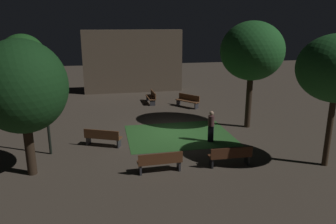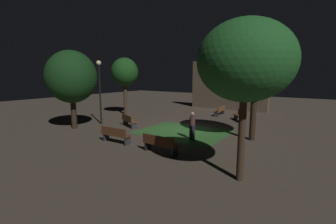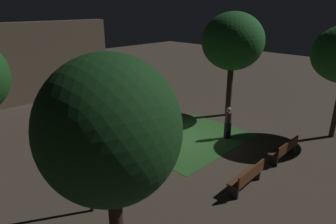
% 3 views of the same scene
% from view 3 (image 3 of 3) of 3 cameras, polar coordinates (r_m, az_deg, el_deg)
% --- Properties ---
extents(ground_plane, '(60.00, 60.00, 0.00)m').
position_cam_3_polar(ground_plane, '(14.90, 2.22, -4.91)').
color(ground_plane, '#473D33').
extents(grass_lawn, '(5.53, 4.37, 0.01)m').
position_cam_3_polar(grass_lawn, '(14.80, 4.28, -5.10)').
color(grass_lawn, '#2D6028').
rests_on(grass_lawn, ground).
extents(bench_path_side, '(1.82, 0.55, 0.88)m').
position_cam_3_polar(bench_path_side, '(11.19, 15.05, -11.86)').
color(bench_path_side, '#512D19').
rests_on(bench_path_side, ground).
extents(bench_lawn_edge, '(1.81, 0.51, 0.88)m').
position_cam_3_polar(bench_lawn_edge, '(13.60, 21.49, -6.67)').
color(bench_lawn_edge, '#422314').
rests_on(bench_lawn_edge, ground).
extents(bench_back_row, '(1.50, 1.70, 0.88)m').
position_cam_3_polar(bench_back_row, '(19.75, -4.58, 2.84)').
color(bench_back_row, brown).
rests_on(bench_back_row, ground).
extents(bench_front_right, '(0.54, 1.82, 0.88)m').
position_cam_3_polar(bench_front_right, '(19.64, -12.89, 2.30)').
color(bench_front_right, brown).
rests_on(bench_front_right, ground).
extents(bench_near_trees, '(1.84, 1.18, 0.88)m').
position_cam_3_polar(bench_near_trees, '(11.53, -5.68, -10.18)').
color(bench_near_trees, brown).
rests_on(bench_near_trees, ground).
extents(tree_left_canopy, '(3.46, 3.46, 5.95)m').
position_cam_3_polar(tree_left_canopy, '(17.30, 12.34, 13.05)').
color(tree_left_canopy, '#2D2116').
rests_on(tree_left_canopy, ground).
extents(tree_tall_center, '(3.35, 3.35, 5.32)m').
position_cam_3_polar(tree_tall_center, '(6.90, -11.15, -3.56)').
color(tree_tall_center, '#2D2116').
rests_on(tree_tall_center, ground).
extents(lamp_post_near_wall, '(0.36, 0.36, 4.72)m').
position_cam_3_polar(lamp_post_near_wall, '(8.82, -16.09, -1.14)').
color(lamp_post_near_wall, black).
rests_on(lamp_post_near_wall, ground).
extents(pedestrian, '(0.34, 0.32, 1.61)m').
position_cam_3_polar(pedestrian, '(14.79, 11.47, -1.92)').
color(pedestrian, black).
rests_on(pedestrian, ground).
extents(building_wall_backdrop, '(8.32, 0.80, 5.24)m').
position_cam_3_polar(building_wall_backdrop, '(22.52, -21.37, 9.26)').
color(building_wall_backdrop, brown).
rests_on(building_wall_backdrop, ground).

